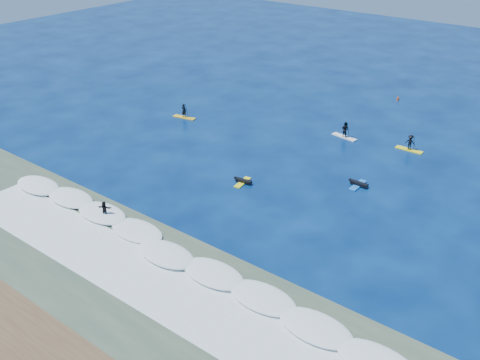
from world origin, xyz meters
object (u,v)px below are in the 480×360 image
Objects in this scene: wave_surfer at (105,210)px; marker_buoy at (398,99)px; sup_paddler_right at (410,143)px; prone_paddler_near at (243,181)px; sup_paddler_left at (184,113)px; prone_paddler_far at (358,184)px; sup_paddler_center at (345,131)px.

marker_buoy is (7.26, 40.18, -0.49)m from wave_surfer.
sup_paddler_right is 18.06m from prone_paddler_near.
prone_paddler_near is 3.69× the size of marker_buoy.
sup_paddler_left reaches higher than wave_surfer.
sup_paddler_right is at bearing 6.37° from sup_paddler_left.
marker_buoy is at bearing 116.84° from sup_paddler_right.
wave_surfer is (-13.40, -16.98, 0.59)m from prone_paddler_far.
prone_paddler_far is (5.98, -8.84, -0.58)m from sup_paddler_center.
prone_paddler_far is (23.22, -2.72, -0.44)m from sup_paddler_left.
prone_paddler_far is 24.00m from marker_buoy.
wave_surfer reaches higher than prone_paddler_far.
wave_surfer is (-14.07, -26.87, 0.02)m from sup_paddler_right.
prone_paddler_far is 21.64m from wave_surfer.
sup_paddler_right is at bearing 17.53° from sup_paddler_center.
prone_paddler_near is at bearing -39.98° from sup_paddler_left.
wave_surfer is (-7.41, -25.83, 0.01)m from sup_paddler_center.
sup_paddler_left is 24.95m from sup_paddler_right.
wave_surfer reaches higher than marker_buoy.
sup_paddler_center is at bearing 9.24° from sup_paddler_left.
sup_paddler_left reaches higher than prone_paddler_near.
sup_paddler_left is at bearing 84.22° from prone_paddler_far.
sup_paddler_right reaches higher than wave_surfer.
sup_paddler_right is 1.17× the size of prone_paddler_far.
sup_paddler_center is at bearing 34.99° from prone_paddler_far.
marker_buoy is at bearing -12.75° from prone_paddler_near.
prone_paddler_near is at bearing 125.49° from prone_paddler_far.
sup_paddler_center is 1.29× the size of prone_paddler_near.
marker_buoy is (-0.15, 14.35, -0.48)m from sup_paddler_center.
sup_paddler_left is 1.26× the size of prone_paddler_near.
sup_paddler_center is 10.69m from prone_paddler_far.
sup_paddler_right is at bearing -62.90° from marker_buoy.
prone_paddler_far is at bearing -63.82° from prone_paddler_near.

